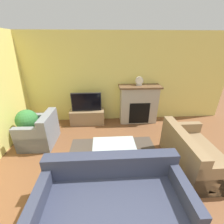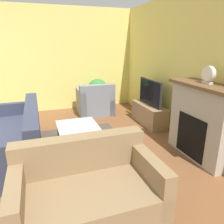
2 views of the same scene
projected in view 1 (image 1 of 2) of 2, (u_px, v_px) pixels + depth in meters
wall_back at (105, 79)px, 4.62m from camera, size 7.85×0.06×2.70m
area_rug at (114, 163)px, 3.26m from camera, size 2.11×1.89×0.00m
fireplace at (138, 103)px, 4.76m from camera, size 1.27×0.49×1.21m
tv_stand at (88, 117)px, 4.79m from camera, size 1.06×0.40×0.46m
tv at (86, 102)px, 4.57m from camera, size 0.91×0.05×0.57m
couch_sectional at (113, 199)px, 2.22m from camera, size 2.10×1.00×0.82m
couch_loveseat at (193, 155)px, 3.08m from camera, size 0.90×1.47×0.82m
armchair_by_window at (40, 133)px, 3.81m from camera, size 0.81×0.90×0.82m
coffee_table at (114, 148)px, 3.16m from camera, size 0.91×0.69×0.42m
potted_plant at (27, 121)px, 3.83m from camera, size 0.53×0.53×0.87m
mantel_clock at (139, 81)px, 4.46m from camera, size 0.24×0.07×0.27m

